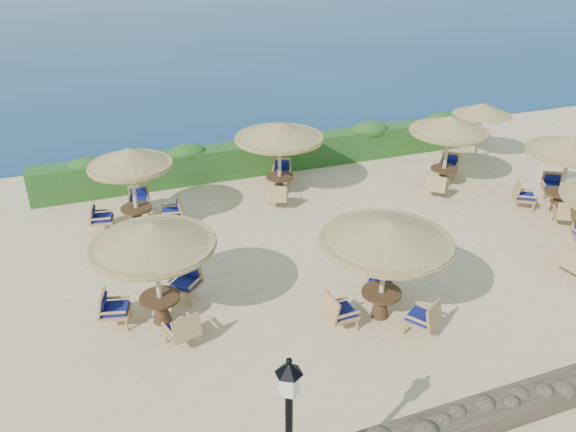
% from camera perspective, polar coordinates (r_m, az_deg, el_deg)
% --- Properties ---
extents(ground, '(120.00, 120.00, 0.00)m').
position_cam_1_polar(ground, '(16.25, 7.53, -4.31)').
color(ground, beige).
rests_on(ground, ground).
extents(sea, '(160.00, 160.00, 0.00)m').
position_cam_1_polar(sea, '(82.85, -16.76, 20.19)').
color(sea, '#0B264C').
rests_on(sea, ground).
extents(hedge, '(18.00, 0.90, 1.20)m').
position_cam_1_polar(hedge, '(21.93, -1.06, 6.23)').
color(hedge, '#1C4717').
rests_on(hedge, ground).
extents(stone_wall, '(15.00, 0.65, 0.44)m').
position_cam_1_polar(stone_wall, '(12.19, 21.71, -17.51)').
color(stone_wall, brown).
rests_on(stone_wall, ground).
extents(extra_parasol, '(2.30, 2.30, 2.41)m').
position_cam_1_polar(extra_parasol, '(23.51, 19.18, 10.21)').
color(extra_parasol, beige).
rests_on(extra_parasol, ground).
extents(cafe_set_0, '(2.88, 2.88, 2.65)m').
position_cam_1_polar(cafe_set_0, '(13.02, -13.44, -3.58)').
color(cafe_set_0, beige).
rests_on(cafe_set_0, ground).
extents(cafe_set_1, '(3.11, 3.11, 2.65)m').
position_cam_1_polar(cafe_set_1, '(13.00, 9.90, -2.98)').
color(cafe_set_1, beige).
rests_on(cafe_set_1, ground).
extents(cafe_set_3, '(2.88, 2.88, 2.65)m').
position_cam_1_polar(cafe_set_3, '(17.66, -15.57, 3.92)').
color(cafe_set_3, beige).
rests_on(cafe_set_3, ground).
extents(cafe_set_4, '(3.07, 3.07, 2.65)m').
position_cam_1_polar(cafe_set_4, '(19.23, -0.89, 7.79)').
color(cafe_set_4, beige).
rests_on(cafe_set_4, ground).
extents(cafe_set_5, '(2.80, 2.80, 2.65)m').
position_cam_1_polar(cafe_set_5, '(20.71, 16.03, 8.04)').
color(cafe_set_5, beige).
rests_on(cafe_set_5, ground).
extents(cafe_set_6, '(2.75, 2.75, 2.65)m').
position_cam_1_polar(cafe_set_6, '(20.18, 26.55, 5.08)').
color(cafe_set_6, beige).
rests_on(cafe_set_6, ground).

